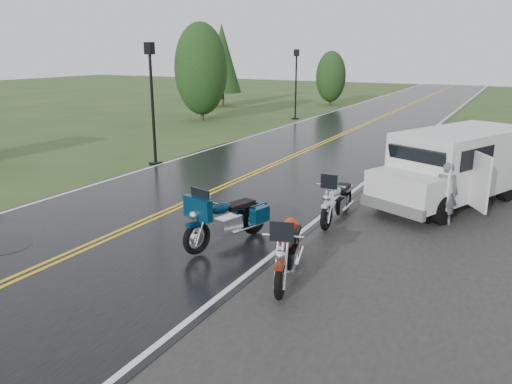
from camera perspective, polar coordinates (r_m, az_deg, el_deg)
ground at (r=12.09m, az=-16.46°, el=-5.14°), size 120.00×120.00×0.00m
road at (r=20.11m, az=3.73°, el=3.85°), size 8.00×100.00×0.04m
motorcycle_red at (r=8.57m, az=2.80°, el=-8.43°), size 1.43×2.43×1.35m
motorcycle_teal at (r=10.44m, az=-6.83°, el=-3.78°), size 1.46×2.54×1.42m
motorcycle_silver at (r=11.88m, az=8.10°, el=-1.60°), size 0.91×2.28×1.33m
van_white at (r=13.87m, az=14.92°, el=2.28°), size 4.07×5.80×2.14m
person_at_van at (r=13.12m, az=20.81°, el=-0.20°), size 0.60×0.40×1.60m
lamp_post_near_left at (r=19.08m, az=-11.74°, el=9.75°), size 0.39×0.39×4.54m
lamp_post_far_left at (r=31.78m, az=4.58°, el=12.15°), size 0.37×0.37×4.32m
tree_left_mid at (r=31.26m, az=-6.27°, el=12.69°), size 3.21×3.21×5.02m
tree_left_far at (r=40.52m, az=8.53°, el=12.30°), size 2.32×2.32×3.57m
pine_left_far at (r=39.49m, az=-3.88°, el=14.11°), size 2.88×2.88×6.00m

